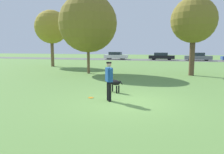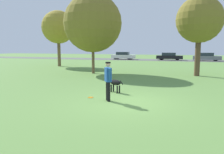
% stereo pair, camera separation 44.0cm
% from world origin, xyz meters
% --- Properties ---
extents(ground_plane, '(120.00, 120.00, 0.00)m').
position_xyz_m(ground_plane, '(0.00, 0.00, 0.00)').
color(ground_plane, '#608C42').
extents(far_road_strip, '(120.00, 6.00, 0.01)m').
position_xyz_m(far_road_strip, '(0.00, 31.30, 0.01)').
color(far_road_strip, '#5B5B59').
rests_on(far_road_strip, ground_plane).
extents(person, '(0.44, 0.60, 1.65)m').
position_xyz_m(person, '(-0.72, -0.02, 0.97)').
color(person, black).
rests_on(person, ground_plane).
extents(dog, '(0.99, 0.66, 0.68)m').
position_xyz_m(dog, '(-0.99, 1.76, 0.48)').
color(dog, black).
rests_on(dog, ground_plane).
extents(frisbee, '(0.24, 0.24, 0.02)m').
position_xyz_m(frisbee, '(-1.66, 0.30, 0.01)').
color(frisbee, orange).
rests_on(frisbee, ground_plane).
extents(tree_far_left, '(3.85, 3.85, 6.54)m').
position_xyz_m(tree_far_left, '(-11.97, 14.42, 4.59)').
color(tree_far_left, brown).
rests_on(tree_far_left, ground_plane).
extents(tree_near_left, '(4.92, 4.92, 6.73)m').
position_xyz_m(tree_near_left, '(-5.22, 8.94, 4.27)').
color(tree_near_left, brown).
rests_on(tree_near_left, ground_plane).
extents(tree_mid_center, '(3.56, 3.56, 6.14)m').
position_xyz_m(tree_mid_center, '(3.27, 9.94, 4.33)').
color(tree_mid_center, brown).
rests_on(tree_mid_center, ground_plane).
extents(parked_car_white, '(4.37, 1.72, 1.40)m').
position_xyz_m(parked_car_white, '(-8.59, 31.15, 0.69)').
color(parked_car_white, white).
rests_on(parked_car_white, ground_plane).
extents(parked_car_black, '(4.53, 1.72, 1.32)m').
position_xyz_m(parked_car_black, '(-0.21, 31.65, 0.66)').
color(parked_car_black, black).
rests_on(parked_car_black, ground_plane).
extents(parked_car_grey, '(4.41, 1.77, 1.36)m').
position_xyz_m(parked_car_grey, '(5.84, 31.24, 0.66)').
color(parked_car_grey, slate).
rests_on(parked_car_grey, ground_plane).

